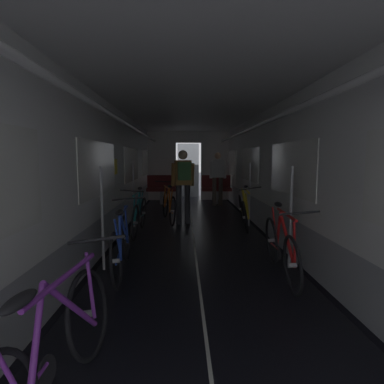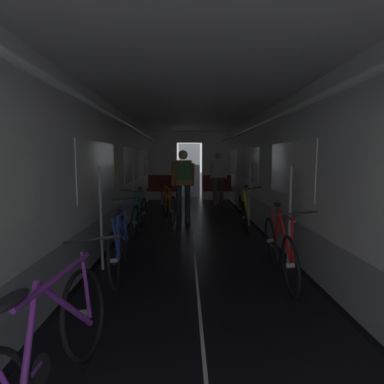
{
  "view_description": "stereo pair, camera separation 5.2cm",
  "coord_description": "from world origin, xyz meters",
  "px_view_note": "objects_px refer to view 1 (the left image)",
  "views": [
    {
      "loc": [
        -0.19,
        -1.94,
        1.51
      ],
      "look_at": [
        0.0,
        4.63,
        0.78
      ],
      "focal_mm": 28.56,
      "sensor_mm": 36.0,
      "label": 1
    },
    {
      "loc": [
        -0.13,
        -1.94,
        1.51
      ],
      "look_at": [
        0.0,
        4.63,
        0.78
      ],
      "focal_mm": 28.56,
      "sensor_mm": 36.0,
      "label": 2
    }
  ],
  "objects_px": {
    "bicycle_teal": "(139,215)",
    "person_standing_near_bench": "(218,175)",
    "person_cyclist_aisle": "(183,180)",
    "bicycle_orange_in_aisle": "(169,206)",
    "bicycle_blue": "(121,244)",
    "bench_seat_far_left": "(162,187)",
    "bicycle_red": "(281,247)",
    "bench_seat_far_right": "(216,187)",
    "bicycle_yellow": "(243,210)",
    "bicycle_purple": "(54,350)"
  },
  "relations": [
    {
      "from": "bicycle_red",
      "to": "bicycle_purple",
      "type": "bearing_deg",
      "value": -134.77
    },
    {
      "from": "bicycle_yellow",
      "to": "bicycle_red",
      "type": "height_order",
      "value": "bicycle_yellow"
    },
    {
      "from": "bicycle_purple",
      "to": "bicycle_blue",
      "type": "bearing_deg",
      "value": 91.14
    },
    {
      "from": "bench_seat_far_right",
      "to": "bicycle_teal",
      "type": "bearing_deg",
      "value": -116.15
    },
    {
      "from": "bicycle_red",
      "to": "bicycle_orange_in_aisle",
      "type": "bearing_deg",
      "value": 114.74
    },
    {
      "from": "bicycle_orange_in_aisle",
      "to": "person_standing_near_bench",
      "type": "relative_size",
      "value": 0.99
    },
    {
      "from": "bicycle_blue",
      "to": "bicycle_orange_in_aisle",
      "type": "relative_size",
      "value": 1.01
    },
    {
      "from": "bicycle_red",
      "to": "bicycle_teal",
      "type": "relative_size",
      "value": 1.0
    },
    {
      "from": "bicycle_red",
      "to": "person_cyclist_aisle",
      "type": "xyz_separation_m",
      "value": [
        -1.24,
        3.18,
        0.63
      ]
    },
    {
      "from": "bicycle_orange_in_aisle",
      "to": "bicycle_red",
      "type": "bearing_deg",
      "value": -65.26
    },
    {
      "from": "bench_seat_far_left",
      "to": "person_cyclist_aisle",
      "type": "bearing_deg",
      "value": -77.06
    },
    {
      "from": "bicycle_orange_in_aisle",
      "to": "bicycle_teal",
      "type": "bearing_deg",
      "value": -114.38
    },
    {
      "from": "bench_seat_far_right",
      "to": "person_cyclist_aisle",
      "type": "relative_size",
      "value": 0.58
    },
    {
      "from": "bicycle_teal",
      "to": "bicycle_purple",
      "type": "distance_m",
      "value": 4.3
    },
    {
      "from": "bicycle_red",
      "to": "person_cyclist_aisle",
      "type": "relative_size",
      "value": 1.0
    },
    {
      "from": "bench_seat_far_left",
      "to": "bicycle_purple",
      "type": "height_order",
      "value": "bicycle_purple"
    },
    {
      "from": "bicycle_teal",
      "to": "person_standing_near_bench",
      "type": "bearing_deg",
      "value": 61.51
    },
    {
      "from": "bicycle_yellow",
      "to": "bicycle_teal",
      "type": "bearing_deg",
      "value": -167.84
    },
    {
      "from": "bicycle_teal",
      "to": "person_cyclist_aisle",
      "type": "xyz_separation_m",
      "value": [
        0.88,
        0.9,
        0.63
      ]
    },
    {
      "from": "bench_seat_far_right",
      "to": "person_standing_near_bench",
      "type": "relative_size",
      "value": 0.58
    },
    {
      "from": "bench_seat_far_left",
      "to": "person_standing_near_bench",
      "type": "bearing_deg",
      "value": -11.79
    },
    {
      "from": "bench_seat_far_left",
      "to": "bicycle_blue",
      "type": "relative_size",
      "value": 0.58
    },
    {
      "from": "person_standing_near_bench",
      "to": "bench_seat_far_right",
      "type": "bearing_deg",
      "value": 90.41
    },
    {
      "from": "bicycle_teal",
      "to": "person_standing_near_bench",
      "type": "relative_size",
      "value": 1.0
    },
    {
      "from": "bicycle_teal",
      "to": "bicycle_blue",
      "type": "distance_m",
      "value": 2.1
    },
    {
      "from": "bench_seat_far_right",
      "to": "bicycle_orange_in_aisle",
      "type": "relative_size",
      "value": 0.59
    },
    {
      "from": "bicycle_yellow",
      "to": "person_standing_near_bench",
      "type": "distance_m",
      "value": 3.22
    },
    {
      "from": "bicycle_purple",
      "to": "bicycle_orange_in_aisle",
      "type": "distance_m",
      "value": 5.48
    },
    {
      "from": "bicycle_teal",
      "to": "bicycle_purple",
      "type": "height_order",
      "value": "bicycle_purple"
    },
    {
      "from": "bicycle_purple",
      "to": "bench_seat_far_right",
      "type": "bearing_deg",
      "value": 77.41
    },
    {
      "from": "bench_seat_far_left",
      "to": "bench_seat_far_right",
      "type": "distance_m",
      "value": 1.8
    },
    {
      "from": "person_standing_near_bench",
      "to": "bicycle_blue",
      "type": "bearing_deg",
      "value": -108.38
    },
    {
      "from": "bicycle_red",
      "to": "person_cyclist_aisle",
      "type": "bearing_deg",
      "value": 111.28
    },
    {
      "from": "bench_seat_far_left",
      "to": "person_cyclist_aisle",
      "type": "relative_size",
      "value": 0.58
    },
    {
      "from": "bicycle_yellow",
      "to": "bicycle_blue",
      "type": "relative_size",
      "value": 1.0
    },
    {
      "from": "bench_seat_far_right",
      "to": "bicycle_purple",
      "type": "relative_size",
      "value": 0.58
    },
    {
      "from": "bicycle_blue",
      "to": "bicycle_purple",
      "type": "distance_m",
      "value": 2.21
    },
    {
      "from": "bicycle_blue",
      "to": "bicycle_orange_in_aisle",
      "type": "height_order",
      "value": "same"
    },
    {
      "from": "bench_seat_far_left",
      "to": "bicycle_orange_in_aisle",
      "type": "height_order",
      "value": "bench_seat_far_left"
    },
    {
      "from": "bicycle_yellow",
      "to": "person_standing_near_bench",
      "type": "relative_size",
      "value": 1.01
    },
    {
      "from": "bicycle_blue",
      "to": "person_standing_near_bench",
      "type": "height_order",
      "value": "person_standing_near_bench"
    },
    {
      "from": "bicycle_yellow",
      "to": "bicycle_purple",
      "type": "relative_size",
      "value": 1.0
    },
    {
      "from": "person_cyclist_aisle",
      "to": "bicycle_orange_in_aisle",
      "type": "xyz_separation_m",
      "value": [
        -0.35,
        0.26,
        -0.63
      ]
    },
    {
      "from": "bicycle_blue",
      "to": "bicycle_orange_in_aisle",
      "type": "distance_m",
      "value": 3.29
    },
    {
      "from": "bench_seat_far_right",
      "to": "bicycle_red",
      "type": "height_order",
      "value": "bench_seat_far_right"
    },
    {
      "from": "bench_seat_far_left",
      "to": "bicycle_teal",
      "type": "height_order",
      "value": "bench_seat_far_left"
    },
    {
      "from": "person_standing_near_bench",
      "to": "bicycle_yellow",
      "type": "bearing_deg",
      "value": -86.14
    },
    {
      "from": "bench_seat_far_right",
      "to": "bicycle_blue",
      "type": "xyz_separation_m",
      "value": [
        -1.9,
        -6.1,
        -0.18
      ]
    },
    {
      "from": "bicycle_red",
      "to": "bicycle_blue",
      "type": "bearing_deg",
      "value": 174.85
    },
    {
      "from": "bicycle_blue",
      "to": "person_standing_near_bench",
      "type": "xyz_separation_m",
      "value": [
        1.9,
        5.72,
        0.59
      ]
    }
  ]
}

